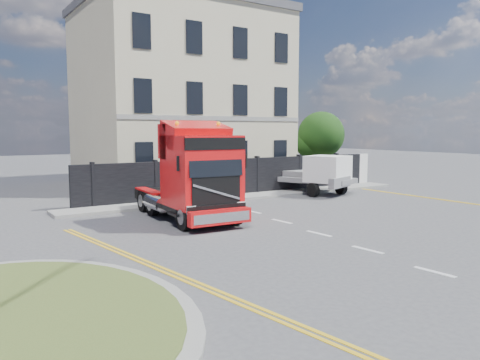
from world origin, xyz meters
TOP-DOWN VIEW (x-y plane):
  - ground at (0.00, 0.00)m, footprint 120.00×120.00m
  - traffic_island at (-7.00, -3.00)m, footprint 6.80×6.80m
  - hoarding_fence at (6.55, 9.00)m, footprint 18.80×0.25m
  - georgian_building at (6.00, 16.50)m, footprint 12.30×10.30m
  - tree at (14.38, 12.10)m, footprint 3.20×3.20m
  - pavement_far at (6.00, 8.10)m, footprint 20.00×1.60m
  - truck at (0.44, 3.82)m, footprint 2.66×6.36m
  - flatbed_pickup at (9.77, 6.96)m, footprint 3.71×5.65m

SIDE VIEW (x-z plane):
  - ground at x=0.00m, z-range 0.00..0.00m
  - pavement_far at x=6.00m, z-range 0.00..0.12m
  - traffic_island at x=-7.00m, z-range 0.00..0.16m
  - hoarding_fence at x=6.55m, z-range 0.00..2.00m
  - flatbed_pickup at x=9.77m, z-range 0.08..2.23m
  - truck at x=0.44m, z-range -0.19..3.54m
  - tree at x=14.38m, z-range 0.65..5.45m
  - georgian_building at x=6.00m, z-range -0.63..12.17m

